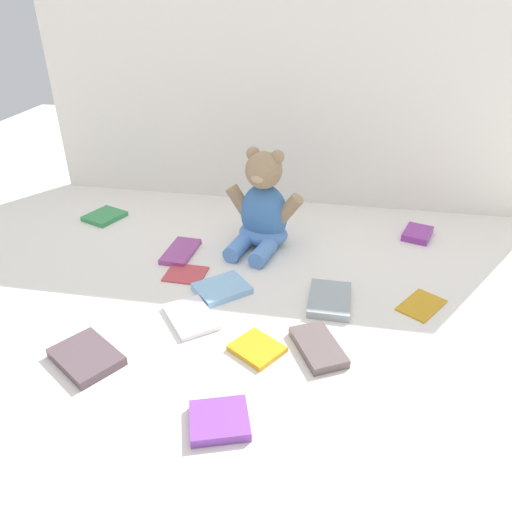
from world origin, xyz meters
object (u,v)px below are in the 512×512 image
book_case_6 (421,304)px  book_case_4 (105,216)px  teddy_bear (263,211)px  book_case_7 (222,288)px  book_case_5 (318,347)px  book_case_0 (418,234)px  book_case_2 (186,273)px  book_case_11 (329,300)px  book_case_9 (220,421)px  book_case_8 (191,317)px  book_case_3 (181,252)px  book_case_1 (257,349)px  book_case_10 (86,357)px

book_case_6 → book_case_4: bearing=-164.8°
teddy_bear → book_case_7: size_ratio=2.27×
teddy_bear → book_case_5: (0.18, -0.42, -0.09)m
book_case_0 → book_case_2: size_ratio=1.00×
book_case_7 → book_case_11: (0.25, -0.00, 0.00)m
book_case_7 → teddy_bear: bearing=125.8°
book_case_9 → book_case_0: bearing=-46.0°
book_case_11 → book_case_6: bearing=-172.4°
book_case_6 → book_case_7: book_case_7 is taller
book_case_6 → book_case_7: 0.46m
book_case_2 → book_case_8: (0.07, -0.17, 0.00)m
book_case_8 → book_case_2: bearing=73.2°
book_case_3 → book_case_9: (0.25, -0.54, 0.00)m
book_case_3 → book_case_1: bearing=131.2°
teddy_bear → book_case_5: teddy_bear is taller
book_case_2 → book_case_10: book_case_10 is taller
book_case_4 → book_case_6: size_ratio=0.95×
book_case_5 → book_case_11: size_ratio=0.98×
book_case_7 → book_case_4: bearing=-167.5°
book_case_4 → book_case_8: 0.61m
book_case_4 → book_case_1: bearing=159.3°
book_case_7 → book_case_11: book_case_11 is taller
book_case_2 → teddy_bear: bearing=-37.9°
teddy_bear → book_case_7: 0.27m
book_case_8 → book_case_10: 0.23m
book_case_4 → book_case_10: bearing=134.0°
book_case_1 → book_case_6: book_case_1 is taller
book_case_2 → book_case_10: (-0.09, -0.34, 0.00)m
book_case_11 → book_case_9: bearing=67.7°
book_case_6 → book_case_10: size_ratio=0.84×
book_case_1 → book_case_9: 0.19m
book_case_9 → book_case_7: bearing=-5.0°
book_case_6 → book_case_11: (-0.21, -0.03, 0.01)m
book_case_7 → book_case_9: size_ratio=1.21×
book_case_5 → book_case_9: 0.26m
book_case_0 → book_case_4: size_ratio=0.92×
book_case_5 → teddy_bear: bearing=85.6°
book_case_4 → book_case_11: size_ratio=0.79×
book_case_11 → book_case_7: bearing=0.1°
teddy_bear → book_case_1: size_ratio=2.88×
book_case_8 → book_case_6: bearing=-22.2°
book_case_7 → book_case_9: book_case_9 is taller
teddy_bear → book_case_4: teddy_bear is taller
teddy_bear → book_case_8: size_ratio=2.06×
book_case_10 → book_case_11: same height
teddy_bear → book_case_1: bearing=-68.9°
book_case_5 → book_case_9: (-0.15, -0.22, -0.00)m
book_case_2 → book_case_9: book_case_9 is taller
book_case_0 → book_case_11: 0.44m
book_case_2 → book_case_11: book_case_11 is taller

